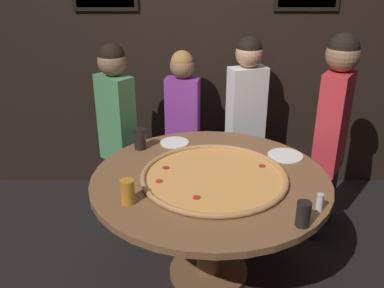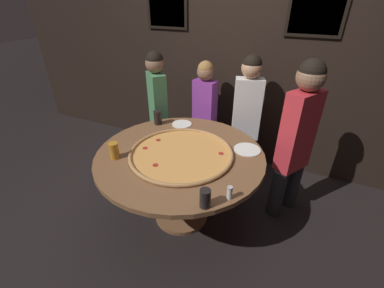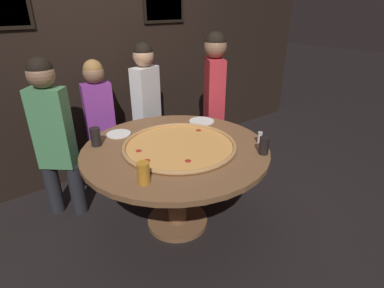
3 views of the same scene
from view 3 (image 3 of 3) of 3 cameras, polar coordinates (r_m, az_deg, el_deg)
The scene contains 14 objects.
ground_plane at distance 2.73m, azimuth -2.75°, elevation -14.63°, with size 24.00×24.00×0.00m, color black.
back_wall at distance 3.29m, azimuth -17.58°, elevation 16.39°, with size 6.40×0.08×2.60m.
dining_table at distance 2.39m, azimuth -3.05°, elevation -3.67°, with size 1.44×1.44×0.74m.
giant_pizza at distance 2.32m, azimuth -2.39°, elevation -0.25°, with size 0.88×0.88×0.03m.
drink_cup_centre_back at distance 2.25m, azimuth 13.55°, elevation -0.29°, with size 0.07×0.07×0.13m, color black.
drink_cup_far_right at distance 1.86m, azimuth -9.24°, elevation -5.47°, with size 0.08×0.08×0.14m, color #BC7A23.
drink_cup_front_edge at distance 2.43m, azimuth -17.88°, elevation 1.31°, with size 0.08×0.08×0.15m, color black.
white_plate_right_side at distance 2.82m, azimuth 1.85°, elevation 4.38°, with size 0.23×0.23×0.01m, color white.
white_plate_far_back at distance 2.62m, azimuth -13.79°, elevation 1.89°, with size 0.20×0.20×0.01m, color white.
condiment_shaker at distance 2.42m, azimuth 12.80°, elevation 1.19°, with size 0.04×0.04×0.10m.
diner_far_right at distance 2.71m, azimuth -24.95°, elevation 2.06°, with size 0.34×0.33×1.40m.
diner_side_left at distance 3.19m, azimuth 4.19°, elevation 8.91°, with size 0.31×0.39×1.51m.
diner_centre_back at distance 3.08m, azimuth -17.17°, elevation 4.81°, with size 0.34×0.19×1.29m.
diner_far_left at distance 3.24m, azimuth -8.68°, elevation 7.87°, with size 0.37×0.24×1.41m.
Camera 3 is at (-1.21, -1.71, 1.75)m, focal length 28.00 mm.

